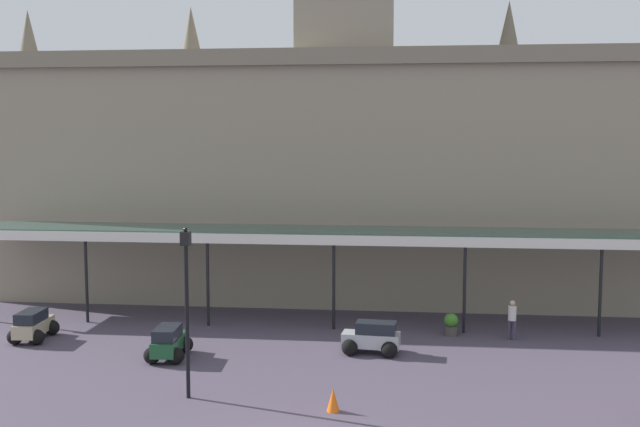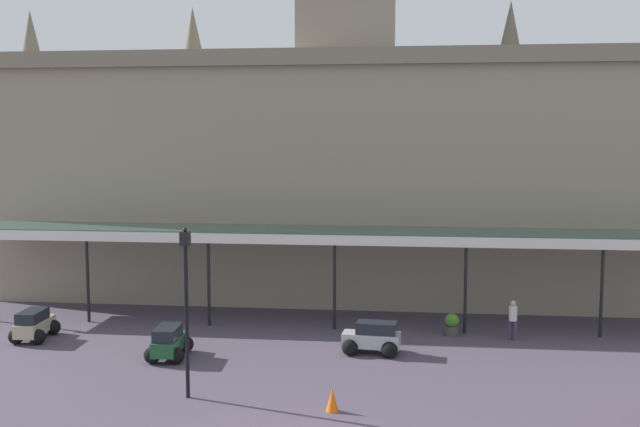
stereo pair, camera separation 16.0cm
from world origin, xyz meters
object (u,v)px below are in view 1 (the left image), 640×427
car_green_estate (169,344)px  planter_by_canopy (451,324)px  car_beige_estate (33,327)px  traffic_cone (333,400)px  pedestrian_near_entrance (512,318)px  victorian_lamppost (187,294)px  car_silver_estate (372,339)px

car_green_estate → planter_by_canopy: (11.01, 4.57, -0.07)m
car_beige_estate → traffic_cone: (13.26, -6.80, -0.19)m
traffic_cone → planter_by_canopy: size_ratio=0.78×
pedestrian_near_entrance → victorian_lamppost: victorian_lamppost is taller
victorian_lamppost → traffic_cone: 5.74m
car_silver_estate → victorian_lamppost: 8.58m
car_beige_estate → planter_by_canopy: size_ratio=2.39×
car_beige_estate → car_green_estate: size_ratio=1.00×
car_beige_estate → car_green_estate: (6.46, -1.93, 0.00)m
car_beige_estate → victorian_lamppost: 10.82m
traffic_cone → victorian_lamppost: bearing=171.9°
car_silver_estate → planter_by_canopy: (3.27, 3.07, -0.07)m
car_green_estate → pedestrian_near_entrance: bearing=17.2°
car_silver_estate → planter_by_canopy: bearing=43.2°
victorian_lamppost → planter_by_canopy: 12.91m
car_beige_estate → pedestrian_near_entrance: size_ratio=1.37×
car_silver_estate → pedestrian_near_entrance: bearing=25.0°
pedestrian_near_entrance → car_beige_estate: bearing=-173.6°
traffic_cone → car_green_estate: bearing=144.4°
car_beige_estate → pedestrian_near_entrance: pedestrian_near_entrance is taller
car_silver_estate → traffic_cone: 6.45m
pedestrian_near_entrance → victorian_lamppost: size_ratio=0.30×
pedestrian_near_entrance → victorian_lamppost: 14.45m
planter_by_canopy → car_green_estate: bearing=-157.5°
pedestrian_near_entrance → traffic_cone: 11.28m
car_green_estate → traffic_cone: bearing=-35.6°
planter_by_canopy → traffic_cone: bearing=-114.0°
car_silver_estate → car_beige_estate: size_ratio=1.01×
car_silver_estate → traffic_cone: size_ratio=3.10×
victorian_lamppost → planter_by_canopy: bearing=44.2°
pedestrian_near_entrance → planter_by_canopy: size_ratio=1.74×
car_beige_estate → pedestrian_near_entrance: (19.96, 2.26, 0.34)m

